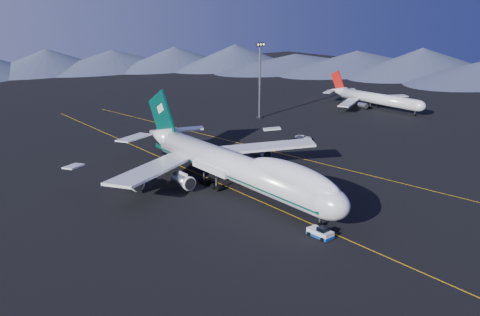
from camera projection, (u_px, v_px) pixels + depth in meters
ground at (235, 190)px, 122.68m from camera, size 500.00×500.00×0.00m
taxiway_line_main at (235, 190)px, 122.68m from camera, size 0.25×220.00×0.01m
taxiway_line_side at (299, 158)px, 147.97m from camera, size 28.08×198.09×0.01m
mountain_ridge at (478, 99)px, 203.03m from camera, size 374.91×567.11×12.00m
boeing_747 at (235, 166)px, 121.06m from camera, size 59.62×72.43×19.37m
pushback_tug at (320, 233)px, 98.38m from camera, size 3.02×5.04×2.15m
second_jet at (375, 98)px, 214.75m from camera, size 41.77×47.20×13.43m
service_van at (303, 138)px, 166.81m from camera, size 5.14×5.88×1.51m
floodlight_mast at (260, 80)px, 194.66m from camera, size 3.39×2.54×27.45m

